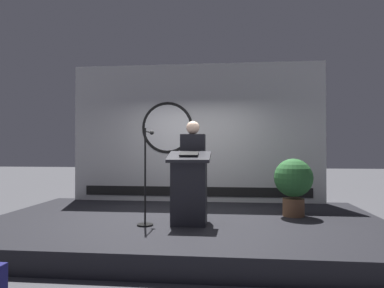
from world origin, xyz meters
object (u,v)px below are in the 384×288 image
object	(u,v)px
speaker_person	(193,169)
potted_plant	(293,181)
microphone_stand	(146,190)
podium	(189,189)

from	to	relation	value
speaker_person	potted_plant	bearing A→B (deg)	11.88
microphone_stand	potted_plant	world-z (taller)	microphone_stand
podium	speaker_person	bearing A→B (deg)	89.18
speaker_person	microphone_stand	distance (m)	0.91
podium	potted_plant	xyz separation A→B (m)	(1.68, 0.83, 0.05)
microphone_stand	podium	bearing A→B (deg)	7.68
microphone_stand	potted_plant	xyz separation A→B (m)	(2.33, 0.92, 0.07)
speaker_person	potted_plant	world-z (taller)	speaker_person
microphone_stand	potted_plant	bearing A→B (deg)	21.56
podium	speaker_person	size ratio (longest dim) A/B	0.69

